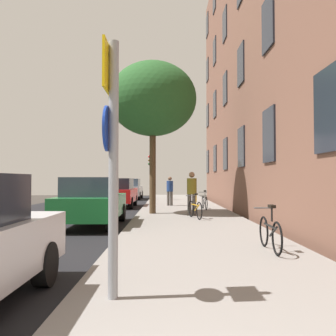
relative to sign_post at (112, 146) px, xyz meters
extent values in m
plane|color=#332D28|center=(-1.97, 11.50, -1.97)|extent=(41.80, 41.80, 0.00)
cube|color=black|center=(-4.07, 11.50, -1.96)|extent=(7.00, 38.00, 0.01)
cube|color=gray|center=(1.53, 11.50, -1.91)|extent=(4.20, 38.00, 0.12)
cube|color=brown|center=(4.13, 11.00, 5.57)|extent=(0.50, 27.00, 15.07)
cube|color=#1E232D|center=(3.85, 2.67, 0.97)|extent=(0.06, 1.25, 1.68)
cube|color=#1E232D|center=(3.85, 6.84, 0.97)|extent=(0.06, 1.25, 1.68)
cube|color=#1E232D|center=(3.85, 11.00, 0.97)|extent=(0.06, 1.25, 1.68)
cube|color=#1E232D|center=(3.85, 15.17, 0.97)|extent=(0.06, 1.25, 1.68)
cube|color=#1E232D|center=(3.85, 19.34, 0.97)|extent=(0.06, 1.25, 1.68)
cube|color=#1E232D|center=(3.85, 23.50, 0.97)|extent=(0.06, 1.25, 1.68)
cube|color=#1E232D|center=(3.85, 6.84, 4.49)|extent=(0.06, 1.25, 1.68)
cube|color=#1E232D|center=(3.85, 11.00, 4.49)|extent=(0.06, 1.25, 1.68)
cube|color=#1E232D|center=(3.85, 15.17, 4.49)|extent=(0.06, 1.25, 1.68)
cube|color=#1E232D|center=(3.85, 19.34, 4.49)|extent=(0.06, 1.25, 1.68)
cube|color=#1E232D|center=(3.85, 23.50, 4.49)|extent=(0.06, 1.25, 1.68)
cube|color=#1E232D|center=(3.85, 15.17, 8.00)|extent=(0.06, 1.25, 1.68)
cube|color=#1E232D|center=(3.85, 19.34, 8.00)|extent=(0.06, 1.25, 1.68)
cube|color=#1E232D|center=(3.85, 23.50, 8.00)|extent=(0.06, 1.25, 1.68)
cube|color=#1E232D|center=(3.85, 23.50, 11.52)|extent=(0.06, 1.25, 1.68)
cylinder|color=gray|center=(0.02, 0.00, -0.27)|extent=(0.12, 0.12, 3.15)
cube|color=yellow|center=(-0.06, 0.00, 0.97)|extent=(0.03, 0.60, 0.60)
cylinder|color=#14339E|center=(-0.06, 0.00, 0.22)|extent=(0.03, 0.56, 0.56)
cylinder|color=black|center=(-0.24, 21.74, -0.21)|extent=(0.12, 0.12, 3.27)
cube|color=black|center=(-0.42, 21.74, 0.97)|extent=(0.20, 0.24, 0.80)
sphere|color=red|center=(-0.53, 21.74, 1.23)|extent=(0.16, 0.16, 0.16)
sphere|color=#523707|center=(-0.53, 21.74, 0.97)|extent=(0.16, 0.16, 0.16)
sphere|color=#083E11|center=(-0.53, 21.74, 0.71)|extent=(0.16, 0.16, 0.16)
cylinder|color=#4C3823|center=(0.10, 11.20, 0.04)|extent=(0.27, 0.27, 3.78)
ellipsoid|color=#235123|center=(0.10, 11.20, 3.06)|extent=(3.75, 3.75, 3.19)
torus|color=black|center=(2.77, 3.45, -1.52)|extent=(0.05, 0.65, 0.65)
torus|color=black|center=(2.76, 2.47, -1.52)|extent=(0.05, 0.65, 0.65)
cylinder|color=black|center=(2.77, 2.96, -1.35)|extent=(0.05, 0.83, 0.04)
cylinder|color=black|center=(2.77, 2.72, -1.43)|extent=(0.05, 0.50, 0.27)
cylinder|color=black|center=(2.77, 2.81, -1.10)|extent=(0.04, 0.04, 0.28)
cube|color=black|center=(2.77, 2.81, -0.94)|extent=(0.10, 0.24, 0.06)
cylinder|color=#4C4C4C|center=(2.77, 3.45, -1.02)|extent=(0.42, 0.03, 0.03)
torus|color=black|center=(1.63, 9.69, -1.53)|extent=(0.18, 0.63, 0.64)
torus|color=black|center=(1.86, 8.70, -1.53)|extent=(0.18, 0.63, 0.64)
cylinder|color=#C68C19|center=(1.75, 9.20, -1.35)|extent=(0.23, 0.86, 0.04)
cylinder|color=#C68C19|center=(1.80, 8.95, -1.43)|extent=(0.16, 0.52, 0.28)
cylinder|color=#C68C19|center=(1.78, 9.05, -1.11)|extent=(0.04, 0.04, 0.28)
cube|color=black|center=(1.78, 9.05, -0.95)|extent=(0.10, 0.24, 0.06)
cylinder|color=#4C4C4C|center=(1.63, 9.69, -1.03)|extent=(0.42, 0.12, 0.03)
torus|color=black|center=(2.52, 13.90, -1.53)|extent=(0.06, 0.63, 0.63)
torus|color=black|center=(2.56, 12.80, -1.53)|extent=(0.06, 0.63, 0.63)
cylinder|color=#99999E|center=(2.54, 13.35, -1.36)|extent=(0.08, 0.93, 0.04)
cylinder|color=#99999E|center=(2.55, 13.08, -1.44)|extent=(0.06, 0.56, 0.30)
cylinder|color=#99999E|center=(2.54, 13.18, -1.12)|extent=(0.04, 0.04, 0.28)
cube|color=black|center=(2.54, 13.18, -0.96)|extent=(0.10, 0.24, 0.06)
cylinder|color=#4C4C4C|center=(2.52, 13.90, -1.04)|extent=(0.42, 0.05, 0.03)
cylinder|color=#4C4742|center=(1.61, 10.31, -1.42)|extent=(0.16, 0.16, 0.85)
cylinder|color=#4C4742|center=(1.80, 10.31, -1.42)|extent=(0.16, 0.16, 0.85)
cylinder|color=olive|center=(1.71, 10.31, -0.67)|extent=(0.42, 0.42, 0.64)
sphere|color=#936B4C|center=(1.71, 10.31, -0.22)|extent=(0.23, 0.23, 0.23)
cylinder|color=#4C4742|center=(0.79, 15.95, -1.46)|extent=(0.15, 0.15, 0.78)
cylinder|color=#4C4742|center=(0.97, 15.95, -1.46)|extent=(0.15, 0.15, 0.78)
cylinder|color=navy|center=(0.88, 15.95, -0.77)|extent=(0.43, 0.43, 0.59)
sphere|color=brown|center=(0.88, 15.95, -0.35)|extent=(0.21, 0.21, 0.21)
cylinder|color=black|center=(-1.09, 0.90, -1.64)|extent=(0.22, 0.64, 0.64)
cube|color=#19662D|center=(-1.79, 7.84, -1.29)|extent=(1.83, 4.38, 0.70)
cube|color=#2D3847|center=(-1.79, 7.62, -0.64)|extent=(1.52, 2.46, 0.60)
cylinder|color=black|center=(-2.60, 9.23, -1.64)|extent=(0.22, 0.64, 0.64)
cylinder|color=black|center=(-0.97, 9.23, -1.64)|extent=(0.22, 0.64, 0.64)
cylinder|color=black|center=(-2.60, 6.44, -1.64)|extent=(0.22, 0.64, 0.64)
cylinder|color=black|center=(-0.97, 6.44, -1.64)|extent=(0.22, 0.64, 0.64)
cube|color=red|center=(-2.01, 16.17, -1.29)|extent=(1.85, 4.14, 0.70)
cube|color=#1E232D|center=(-2.01, 15.96, -0.64)|extent=(1.54, 2.32, 0.60)
cylinder|color=black|center=(-2.83, 17.49, -1.64)|extent=(0.22, 0.64, 0.64)
cylinder|color=black|center=(-1.18, 17.49, -1.64)|extent=(0.22, 0.64, 0.64)
cylinder|color=black|center=(-2.83, 14.85, -1.64)|extent=(0.22, 0.64, 0.64)
cylinder|color=black|center=(-1.18, 14.85, -1.64)|extent=(0.22, 0.64, 0.64)
cube|color=#B7B7BC|center=(-2.22, 24.50, -1.29)|extent=(1.90, 4.08, 0.70)
cube|color=#384756|center=(-2.22, 24.30, -0.64)|extent=(1.59, 2.29, 0.60)
cylinder|color=black|center=(-3.08, 25.81, -1.64)|extent=(0.22, 0.64, 0.64)
cylinder|color=black|center=(-1.36, 25.81, -1.64)|extent=(0.22, 0.64, 0.64)
cylinder|color=black|center=(-3.08, 23.20, -1.64)|extent=(0.22, 0.64, 0.64)
cylinder|color=black|center=(-1.36, 23.20, -1.64)|extent=(0.22, 0.64, 0.64)
camera|label=1|loc=(0.67, -4.49, -0.41)|focal=39.32mm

